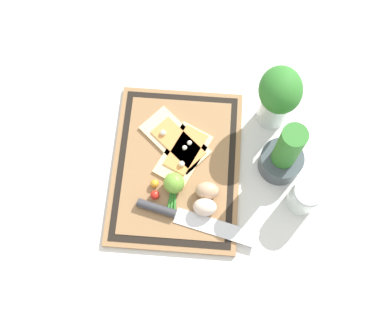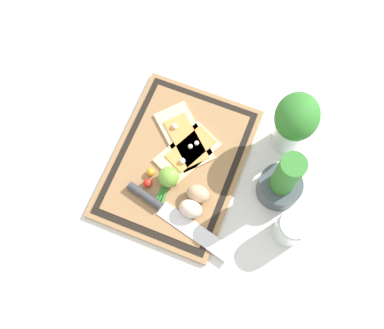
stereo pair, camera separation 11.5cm
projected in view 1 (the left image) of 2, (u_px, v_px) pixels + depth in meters
name	position (u px, v px, depth m)	size (l,w,h in m)	color
ground_plane	(176.00, 168.00, 1.19)	(6.00, 6.00, 0.00)	silver
cutting_board	(176.00, 167.00, 1.18)	(0.44, 0.33, 0.02)	#997047
pizza_slice_near	(176.00, 140.00, 1.19)	(0.19, 0.20, 0.02)	beige
pizza_slice_far	(184.00, 153.00, 1.18)	(0.19, 0.15, 0.02)	beige
knife	(177.00, 215.00, 1.12)	(0.10, 0.31, 0.02)	silver
egg_brown	(207.00, 191.00, 1.12)	(0.04, 0.06, 0.04)	tan
egg_pink	(205.00, 207.00, 1.11)	(0.04, 0.06, 0.04)	beige
lime	(174.00, 183.00, 1.13)	(0.05, 0.05, 0.05)	#70A838
cherry_tomato_red	(155.00, 195.00, 1.13)	(0.02, 0.02, 0.02)	red
cherry_tomato_yellow	(155.00, 184.00, 1.14)	(0.02, 0.02, 0.02)	gold
scallion_bunch	(174.00, 169.00, 1.16)	(0.24, 0.03, 0.01)	#2D7528
herb_pot	(284.00, 156.00, 1.12)	(0.11, 0.11, 0.21)	#3D474C
sauce_jar	(304.00, 197.00, 1.11)	(0.08, 0.08, 0.10)	silver
herb_glass	(278.00, 96.00, 1.12)	(0.12, 0.11, 0.20)	silver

